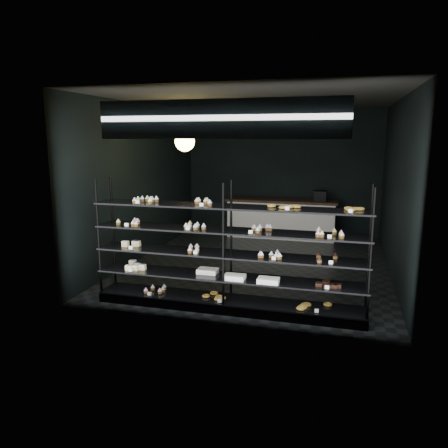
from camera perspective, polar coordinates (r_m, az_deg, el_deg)
name	(u,v)px	position (r m, az deg, el deg)	size (l,w,h in m)	color
room	(260,185)	(8.58, 4.70, 5.07)	(5.01, 6.01, 3.20)	black
display_shelf	(226,268)	(6.44, 0.22, -5.83)	(4.00, 0.50, 1.91)	black
signage	(218,119)	(5.69, -0.82, 13.56)	(3.30, 0.05, 0.50)	#0D1245
pendant_lamp	(185,141)	(7.97, -5.15, 10.72)	(0.35, 0.35, 0.91)	black
service_counter	(282,218)	(11.17, 7.52, 0.76)	(2.78, 0.65, 1.23)	white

